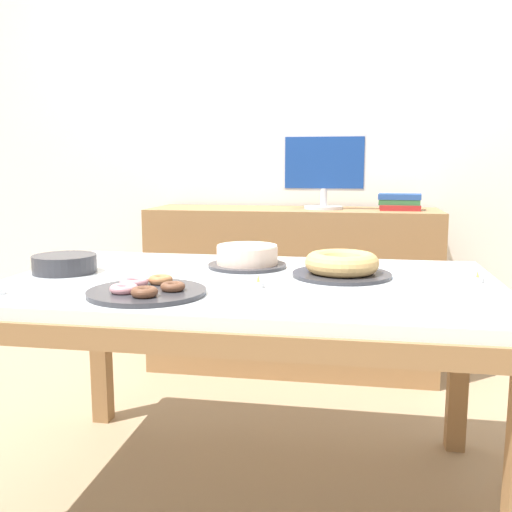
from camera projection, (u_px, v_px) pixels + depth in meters
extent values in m
plane|color=#997F60|center=(251.00, 490.00, 1.92)|extent=(12.00, 12.00, 0.00)
cube|color=white|center=(300.00, 126.00, 3.19)|extent=(8.00, 0.10, 2.60)
cube|color=silver|center=(251.00, 284.00, 1.81)|extent=(1.54, 0.94, 0.04)
cube|color=olive|center=(217.00, 341.00, 1.38)|extent=(1.57, 0.08, 0.06)
cube|color=olive|center=(271.00, 274.00, 2.25)|extent=(1.57, 0.08, 0.06)
cube|color=olive|center=(36.00, 291.00, 1.94)|extent=(0.08, 0.97, 0.06)
cube|color=olive|center=(498.00, 309.00, 1.69)|extent=(0.08, 0.97, 0.06)
cube|color=olive|center=(101.00, 345.00, 2.40)|extent=(0.07, 0.07, 0.66)
cube|color=olive|center=(459.00, 366.00, 2.15)|extent=(0.07, 0.07, 0.66)
cube|color=olive|center=(292.00, 289.00, 3.04)|extent=(1.50, 0.44, 0.86)
cylinder|color=silver|center=(323.00, 207.00, 2.94)|extent=(0.20, 0.20, 0.02)
cylinder|color=silver|center=(324.00, 197.00, 2.93)|extent=(0.04, 0.04, 0.09)
cube|color=silver|center=(324.00, 163.00, 2.90)|extent=(0.42, 0.02, 0.28)
cube|color=navy|center=(324.00, 163.00, 2.89)|extent=(0.40, 0.00, 0.26)
cube|color=maroon|center=(399.00, 207.00, 2.87)|extent=(0.20, 0.17, 0.03)
cube|color=#2D6638|center=(400.00, 202.00, 2.87)|extent=(0.21, 0.16, 0.03)
cube|color=#23478C|center=(400.00, 196.00, 2.87)|extent=(0.22, 0.16, 0.03)
cylinder|color=#333338|center=(247.00, 266.00, 2.01)|extent=(0.28, 0.28, 0.01)
cylinder|color=beige|center=(247.00, 255.00, 2.01)|extent=(0.21, 0.21, 0.06)
cylinder|color=white|center=(247.00, 246.00, 2.00)|extent=(0.21, 0.21, 0.01)
cylinder|color=#333338|center=(342.00, 275.00, 1.84)|extent=(0.32, 0.32, 0.01)
torus|color=tan|center=(342.00, 263.00, 1.84)|extent=(0.24, 0.24, 0.07)
cylinder|color=#333338|center=(147.00, 292.00, 1.58)|extent=(0.33, 0.33, 0.01)
torus|color=brown|center=(173.00, 287.00, 1.57)|extent=(0.07, 0.07, 0.02)
torus|color=#B27042|center=(161.00, 279.00, 1.66)|extent=(0.07, 0.07, 0.02)
torus|color=pink|center=(134.00, 282.00, 1.63)|extent=(0.08, 0.08, 0.02)
torus|color=pink|center=(124.00, 289.00, 1.54)|extent=(0.08, 0.08, 0.02)
torus|color=brown|center=(144.00, 292.00, 1.49)|extent=(0.07, 0.07, 0.03)
cylinder|color=#333338|center=(65.00, 271.00, 1.91)|extent=(0.21, 0.21, 0.01)
cylinder|color=#333338|center=(65.00, 268.00, 1.91)|extent=(0.21, 0.21, 0.01)
cylinder|color=#333338|center=(65.00, 265.00, 1.91)|extent=(0.21, 0.21, 0.01)
cylinder|color=#333338|center=(65.00, 262.00, 1.91)|extent=(0.21, 0.21, 0.01)
cylinder|color=#333338|center=(65.00, 259.00, 1.91)|extent=(0.21, 0.21, 0.01)
cylinder|color=#333338|center=(65.00, 256.00, 1.90)|extent=(0.21, 0.21, 0.01)
cylinder|color=silver|center=(477.00, 280.00, 1.75)|extent=(0.04, 0.04, 0.02)
cylinder|color=white|center=(477.00, 278.00, 1.75)|extent=(0.03, 0.03, 0.00)
cone|color=#F9B74C|center=(478.00, 274.00, 1.74)|extent=(0.01, 0.01, 0.02)
cylinder|color=silver|center=(258.00, 284.00, 1.68)|extent=(0.04, 0.04, 0.02)
cylinder|color=white|center=(258.00, 282.00, 1.68)|extent=(0.03, 0.03, 0.00)
cone|color=#F9B74C|center=(258.00, 278.00, 1.68)|extent=(0.01, 0.01, 0.02)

